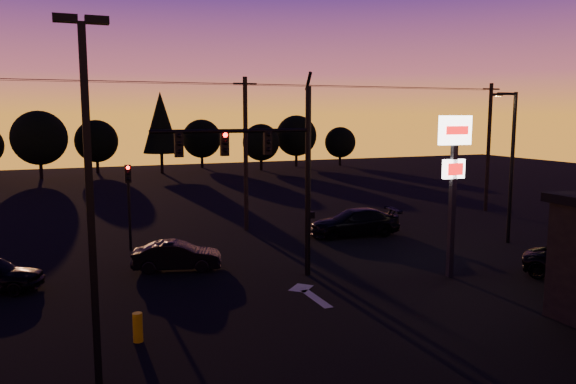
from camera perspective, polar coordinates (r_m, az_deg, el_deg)
name	(u,v)px	position (r m, az deg, el deg)	size (l,w,h in m)	color
ground	(315,309)	(20.35, 2.78, -11.78)	(120.00, 120.00, 0.00)	black
lane_arrow	(309,293)	(21.98, 2.12, -10.25)	(1.20, 3.10, 0.01)	beige
traffic_signal_mast	(272,162)	(22.88, -1.59, 3.10)	(6.79, 0.52, 8.58)	black
secondary_signal	(129,194)	(29.28, -15.88, -0.24)	(0.30, 0.31, 4.35)	black
parking_lot_light	(89,180)	(14.45, -19.57, 1.18)	(1.25, 0.30, 9.14)	black
pylon_sign	(454,161)	(24.25, 16.50, 3.00)	(1.50, 0.28, 6.80)	black
streetlight	(511,161)	(31.84, 21.70, 2.96)	(1.55, 0.35, 8.00)	black
utility_pole_1	(246,153)	(33.02, -4.32, 3.95)	(1.40, 0.26, 9.00)	black
utility_pole_2	(488,147)	(42.19, 19.70, 4.36)	(1.40, 0.26, 9.00)	black
power_wires	(245,84)	(32.99, -4.39, 10.85)	(36.00, 1.22, 0.07)	black
bollard	(138,327)	(18.05, -15.02, -13.14)	(0.30, 0.30, 0.90)	#B19105
tree_2	(39,138)	(65.42, -23.96, 5.04)	(5.77, 5.78, 7.26)	black
tree_3	(96,141)	(69.54, -18.88, 4.91)	(4.95, 4.95, 6.22)	black
tree_4	(161,122)	(67.28, -12.81, 6.91)	(4.18, 4.18, 9.50)	black
tree_5	(202,139)	(73.44, -8.77, 5.37)	(4.95, 4.95, 6.22)	black
tree_6	(261,142)	(69.41, -2.75, 5.06)	(4.54, 4.54, 5.71)	black
tree_7	(296,136)	(74.35, 0.85, 5.73)	(5.36, 5.36, 6.74)	black
tree_8	(340,142)	(76.06, 5.32, 5.04)	(4.12, 4.12, 5.19)	black
car_mid	(177,256)	(25.46, -11.20, -6.38)	(1.35, 3.86, 1.27)	black
car_right	(354,222)	(32.18, 6.73, -3.08)	(2.12, 5.21, 1.51)	black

